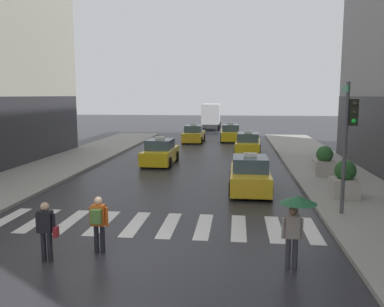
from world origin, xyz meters
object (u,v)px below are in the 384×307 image
at_px(pedestrian_with_backpack, 98,220).
at_px(planter_mid_block, 324,162).
at_px(taxi_fourth, 194,134).
at_px(box_truck, 211,115).
at_px(traffic_light_pole, 349,130).
at_px(pedestrian_with_handbag, 46,228).
at_px(taxi_lead, 250,175).
at_px(taxi_third, 248,144).
at_px(pedestrian_with_umbrella, 296,212).
at_px(planter_near_corner, 345,180).
at_px(taxi_fifth, 230,134).
at_px(taxi_second, 160,153).

distance_m(pedestrian_with_backpack, planter_mid_block, 14.54).
height_order(taxi_fourth, box_truck, box_truck).
distance_m(traffic_light_pole, box_truck, 38.97).
relative_size(box_truck, pedestrian_with_handbag, 4.59).
distance_m(taxi_lead, taxi_third, 12.16).
bearing_deg(pedestrian_with_umbrella, planter_near_corner, 67.01).
distance_m(taxi_lead, pedestrian_with_umbrella, 8.78).
height_order(taxi_lead, taxi_third, same).
bearing_deg(planter_near_corner, taxi_fifth, 103.27).
bearing_deg(taxi_fifth, planter_mid_block, -72.84).
height_order(taxi_third, pedestrian_with_backpack, taxi_third).
relative_size(traffic_light_pole, taxi_fourth, 1.05).
relative_size(taxi_lead, taxi_fourth, 1.00).
distance_m(pedestrian_with_backpack, pedestrian_with_handbag, 1.40).
height_order(taxi_third, planter_near_corner, taxi_third).
bearing_deg(pedestrian_with_handbag, taxi_second, 89.75).
relative_size(pedestrian_with_backpack, planter_mid_block, 1.03).
distance_m(taxi_fifth, box_truck, 13.66).
xyz_separation_m(box_truck, planter_mid_block, (8.13, -30.87, -0.98)).
height_order(box_truck, pedestrian_with_umbrella, box_truck).
height_order(taxi_fourth, planter_mid_block, taxi_fourth).
relative_size(taxi_lead, taxi_third, 0.98).
xyz_separation_m(box_truck, pedestrian_with_backpack, (-0.49, -42.58, -0.88)).
xyz_separation_m(taxi_second, taxi_third, (5.85, 5.23, 0.00)).
relative_size(traffic_light_pole, pedestrian_with_backpack, 2.91).
bearing_deg(pedestrian_with_handbag, taxi_fifth, 81.64).
distance_m(taxi_second, pedestrian_with_umbrella, 16.95).
distance_m(traffic_light_pole, taxi_lead, 5.77).
bearing_deg(traffic_light_pole, planter_near_corner, 76.06).
distance_m(taxi_third, box_truck, 22.55).
bearing_deg(traffic_light_pole, pedestrian_with_backpack, -151.08).
distance_m(taxi_third, taxi_fourth, 8.94).
relative_size(taxi_lead, pedestrian_with_handbag, 2.75).
xyz_separation_m(taxi_lead, pedestrian_with_handbag, (-5.70, -9.01, 0.21)).
distance_m(box_truck, pedestrian_with_umbrella, 43.26).
height_order(taxi_fifth, pedestrian_with_umbrella, pedestrian_with_umbrella).
xyz_separation_m(taxi_second, box_truck, (1.62, 27.36, 1.13)).
distance_m(taxi_second, taxi_third, 7.85).
relative_size(taxi_fifth, pedestrian_with_handbag, 2.79).
bearing_deg(taxi_fourth, planter_mid_block, -61.20).
xyz_separation_m(traffic_light_pole, planter_mid_block, (0.76, 7.37, -2.38)).
bearing_deg(taxi_fifth, taxi_second, -107.18).
distance_m(taxi_fourth, planter_mid_block, 18.45).
bearing_deg(box_truck, taxi_lead, -83.33).
bearing_deg(pedestrian_with_umbrella, taxi_second, 112.68).
height_order(pedestrian_with_backpack, pedestrian_with_handbag, same).
height_order(taxi_fifth, box_truck, box_truck).
xyz_separation_m(taxi_third, planter_near_corner, (3.76, -13.59, 0.15)).
height_order(taxi_second, taxi_third, same).
distance_m(taxi_third, pedestrian_with_umbrella, 20.88).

